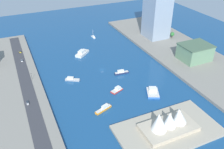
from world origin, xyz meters
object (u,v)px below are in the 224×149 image
tugboat_red (117,90)px  traffic_light_waterfront (31,75)px  catamaran_blue (153,92)px  sedan_silver (27,103)px  patrol_launch_navy (122,72)px  tower_tall_glass (157,9)px  van_white (22,61)px  sailboat_small_white (93,37)px  taxi_yellow_cab (20,52)px  terminal_long_green (195,52)px  water_taxi_orange (104,109)px  opera_landmark (168,122)px  ferry_white_commuter (82,53)px  yacht_sleek_gray (72,79)px

tugboat_red → traffic_light_waterfront: 78.84m
catamaran_blue → sedan_silver: catamaran_blue is taller
patrol_launch_navy → tower_tall_glass: tower_tall_glass is taller
van_white → traffic_light_waterfront: traffic_light_waterfront is taller
sailboat_small_white → taxi_yellow_cab: sailboat_small_white is taller
tugboat_red → catamaran_blue: bearing=148.4°
taxi_yellow_cab → traffic_light_waterfront: 61.98m
terminal_long_green → taxi_yellow_cab: terminal_long_green is taller
water_taxi_orange → sedan_silver: bearing=-28.9°
opera_landmark → van_white: bearing=-61.1°
patrol_launch_navy → tugboat_red: bearing=56.0°
patrol_launch_navy → taxi_yellow_cab: 118.11m
traffic_light_waterfront → catamaran_blue: bearing=145.8°
ferry_white_commuter → sedan_silver: ferry_white_commuter is taller
sedan_silver → traffic_light_waterfront: 36.40m
catamaran_blue → sailboat_small_white: bearing=-88.8°
sedan_silver → traffic_light_waterfront: size_ratio=0.76×
water_taxi_orange → traffic_light_waterfront: traffic_light_waterfront is taller
sailboat_small_white → taxi_yellow_cab: 91.61m
catamaran_blue → van_white: size_ratio=3.82×
tugboat_red → van_white: van_white is taller
sailboat_small_white → van_white: bearing=20.8°
ferry_white_commuter → van_white: (63.18, -6.03, 1.49)m
ferry_white_commuter → sedan_silver: 96.38m
catamaran_blue → traffic_light_waterfront: size_ratio=2.78×
tugboat_red → sedan_silver: bearing=-8.0°
ferry_white_commuter → van_white: bearing=-5.4°
tugboat_red → yacht_sleek_gray: bearing=-46.3°
yacht_sleek_gray → van_white: van_white is taller
catamaran_blue → sedan_silver: size_ratio=3.67×
tower_tall_glass → van_white: bearing=-0.0°
terminal_long_green → tugboat_red: bearing=9.1°
van_white → taxi_yellow_cab: bearing=-92.1°
terminal_long_green → sedan_silver: (169.29, 5.17, -7.37)m
traffic_light_waterfront → opera_landmark: bearing=125.8°
van_white → opera_landmark: bearing=118.9°
ferry_white_commuter → tower_tall_glass: (-98.60, -5.90, 35.45)m
tugboat_red → patrol_launch_navy: size_ratio=0.79×
tugboat_red → water_taxi_orange: (20.46, 18.84, 0.17)m
patrol_launch_navy → opera_landmark: opera_landmark is taller
water_taxi_orange → tower_tall_glass: size_ratio=0.22×
water_taxi_orange → tower_tall_glass: bearing=-137.7°
water_taxi_orange → taxi_yellow_cab: bearing=-69.5°
tugboat_red → van_white: bearing=-51.1°
sailboat_small_white → ferry_white_commuter: (28.39, 40.73, 1.03)m
tower_tall_glass → terminal_long_green: tower_tall_glass is taller
patrol_launch_navy → tower_tall_glass: bearing=-141.8°
taxi_yellow_cab → sailboat_small_white: bearing=-172.2°
catamaran_blue → opera_landmark: opera_landmark is taller
ferry_white_commuter → terminal_long_green: bearing=148.0°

